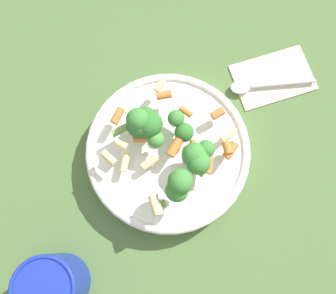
% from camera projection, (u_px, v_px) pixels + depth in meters
% --- Properties ---
extents(ground_plane, '(3.00, 3.00, 0.00)m').
position_uv_depth(ground_plane, '(168.00, 156.00, 0.67)').
color(ground_plane, '#4C6B38').
extents(bowl, '(0.27, 0.27, 0.05)m').
position_uv_depth(bowl, '(168.00, 153.00, 0.65)').
color(bowl, white).
rests_on(bowl, ground_plane).
extents(pasta_salad, '(0.18, 0.19, 0.08)m').
position_uv_depth(pasta_salad, '(168.00, 143.00, 0.58)').
color(pasta_salad, '#8CB766').
rests_on(pasta_salad, bowl).
extents(cup, '(0.09, 0.09, 0.11)m').
position_uv_depth(cup, '(53.00, 286.00, 0.57)').
color(cup, '#192DAD').
rests_on(cup, ground_plane).
extents(napkin, '(0.14, 0.16, 0.01)m').
position_uv_depth(napkin, '(273.00, 77.00, 0.70)').
color(napkin, beige).
rests_on(napkin, ground_plane).
extents(spoon, '(0.10, 0.13, 0.01)m').
position_uv_depth(spoon, '(257.00, 86.00, 0.69)').
color(spoon, silver).
rests_on(spoon, napkin).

